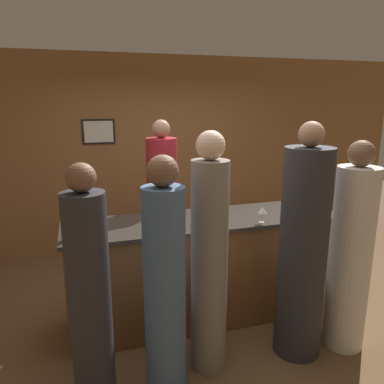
{
  "coord_description": "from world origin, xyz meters",
  "views": [
    {
      "loc": [
        -1.15,
        -3.28,
        2.16
      ],
      "look_at": [
        -0.11,
        0.1,
        1.3
      ],
      "focal_mm": 35.0,
      "sensor_mm": 36.0,
      "label": 1
    }
  ],
  "objects": [
    {
      "name": "back_wall",
      "position": [
        -0.0,
        2.11,
        1.4
      ],
      "size": [
        8.0,
        0.08,
        2.8
      ],
      "color": "olive",
      "rests_on": "ground_plane"
    },
    {
      "name": "wine_bottle_0",
      "position": [
        -1.22,
        -0.15,
        1.17
      ],
      "size": [
        0.07,
        0.07,
        0.31
      ],
      "color": "black",
      "rests_on": "bar_counter"
    },
    {
      "name": "guest_1",
      "position": [
        0.59,
        -0.76,
        0.93
      ],
      "size": [
        0.4,
        0.4,
        2.01
      ],
      "color": "#2D2D33",
      "rests_on": "ground_plane"
    },
    {
      "name": "ground_plane",
      "position": [
        0.0,
        0.0,
        0.0
      ],
      "size": [
        14.0,
        14.0,
        0.0
      ],
      "primitive_type": "plane",
      "color": "brown"
    },
    {
      "name": "bartender",
      "position": [
        -0.27,
        0.71,
        0.92
      ],
      "size": [
        0.34,
        0.34,
        1.97
      ],
      "rotation": [
        0.0,
        0.0,
        3.14
      ],
      "color": "maroon",
      "rests_on": "ground_plane"
    },
    {
      "name": "guest_4",
      "position": [
        -1.14,
        -0.83,
        0.84
      ],
      "size": [
        0.3,
        0.3,
        1.78
      ],
      "color": "#2D2D33",
      "rests_on": "ground_plane"
    },
    {
      "name": "guest_2",
      "position": [
        -0.21,
        -0.71,
        0.93
      ],
      "size": [
        0.29,
        0.29,
        1.96
      ],
      "color": "gray",
      "rests_on": "ground_plane"
    },
    {
      "name": "bar_counter",
      "position": [
        0.0,
        0.0,
        0.53
      ],
      "size": [
        2.71,
        0.73,
        1.05
      ],
      "color": "brown",
      "rests_on": "ground_plane"
    },
    {
      "name": "guest_3",
      "position": [
        1.05,
        -0.81,
        0.86
      ],
      "size": [
        0.35,
        0.35,
        1.86
      ],
      "color": "silver",
      "rests_on": "ground_plane"
    },
    {
      "name": "wine_glass_0",
      "position": [
        -0.31,
        -0.23,
        1.17
      ],
      "size": [
        0.06,
        0.06,
        0.16
      ],
      "color": "silver",
      "rests_on": "bar_counter"
    },
    {
      "name": "guest_0",
      "position": [
        -0.6,
        -0.83,
        0.86
      ],
      "size": [
        0.31,
        0.31,
        1.81
      ],
      "color": "#4C6B93",
      "rests_on": "ground_plane"
    },
    {
      "name": "wine_bottle_1",
      "position": [
        -0.98,
        -0.18,
        1.17
      ],
      "size": [
        0.07,
        0.07,
        0.31
      ],
      "color": "black",
      "rests_on": "bar_counter"
    },
    {
      "name": "wine_glass_3",
      "position": [
        0.46,
        -0.27,
        1.17
      ],
      "size": [
        0.08,
        0.08,
        0.15
      ],
      "color": "silver",
      "rests_on": "bar_counter"
    },
    {
      "name": "wine_glass_1",
      "position": [
        -0.11,
        -0.1,
        1.16
      ],
      "size": [
        0.07,
        0.07,
        0.15
      ],
      "color": "silver",
      "rests_on": "bar_counter"
    },
    {
      "name": "wine_glass_2",
      "position": [
        0.97,
        -0.04,
        1.16
      ],
      "size": [
        0.06,
        0.06,
        0.15
      ],
      "color": "silver",
      "rests_on": "bar_counter"
    }
  ]
}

